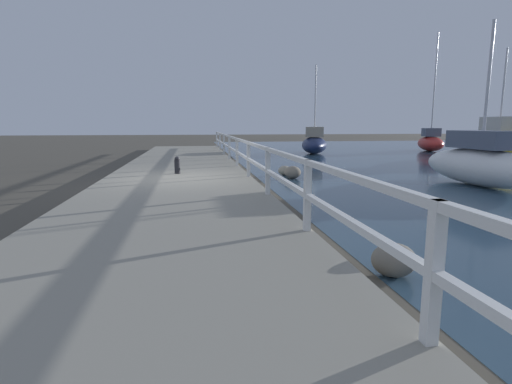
{
  "coord_description": "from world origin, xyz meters",
  "views": [
    {
      "loc": [
        0.45,
        -12.23,
        1.85
      ],
      "look_at": [
        2.03,
        -2.23,
        0.13
      ],
      "focal_mm": 28.0,
      "sensor_mm": 36.0,
      "label": 1
    }
  ],
  "objects_px": {
    "sailboat_navy": "(314,143)",
    "sailboat_red": "(430,142)",
    "mooring_bollard": "(177,165)",
    "sailboat_white": "(481,163)",
    "sailboat_yellow": "(498,143)"
  },
  "relations": [
    {
      "from": "sailboat_navy",
      "to": "sailboat_red",
      "type": "distance_m",
      "value": 8.69
    },
    {
      "from": "mooring_bollard",
      "to": "sailboat_red",
      "type": "relative_size",
      "value": 0.07
    },
    {
      "from": "sailboat_white",
      "to": "sailboat_red",
      "type": "distance_m",
      "value": 16.71
    },
    {
      "from": "sailboat_yellow",
      "to": "sailboat_red",
      "type": "bearing_deg",
      "value": 92.15
    },
    {
      "from": "mooring_bollard",
      "to": "sailboat_yellow",
      "type": "xyz_separation_m",
      "value": [
        15.99,
        5.04,
        0.37
      ]
    },
    {
      "from": "sailboat_yellow",
      "to": "sailboat_white",
      "type": "bearing_deg",
      "value": -123.42
    },
    {
      "from": "mooring_bollard",
      "to": "sailboat_red",
      "type": "distance_m",
      "value": 20.86
    },
    {
      "from": "sailboat_yellow",
      "to": "sailboat_red",
      "type": "xyz_separation_m",
      "value": [
        0.86,
        7.25,
        -0.26
      ]
    },
    {
      "from": "mooring_bollard",
      "to": "sailboat_red",
      "type": "xyz_separation_m",
      "value": [
        16.85,
        12.3,
        0.11
      ]
    },
    {
      "from": "sailboat_navy",
      "to": "sailboat_yellow",
      "type": "xyz_separation_m",
      "value": [
        7.79,
        -6.36,
        0.22
      ]
    },
    {
      "from": "sailboat_white",
      "to": "sailboat_yellow",
      "type": "distance_m",
      "value": 10.22
    },
    {
      "from": "sailboat_navy",
      "to": "sailboat_red",
      "type": "height_order",
      "value": "sailboat_red"
    },
    {
      "from": "sailboat_yellow",
      "to": "sailboat_navy",
      "type": "bearing_deg",
      "value": 149.68
    },
    {
      "from": "sailboat_white",
      "to": "sailboat_navy",
      "type": "xyz_separation_m",
      "value": [
        -0.91,
        13.91,
        -0.01
      ]
    },
    {
      "from": "sailboat_navy",
      "to": "sailboat_yellow",
      "type": "bearing_deg",
      "value": -22.37
    }
  ]
}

